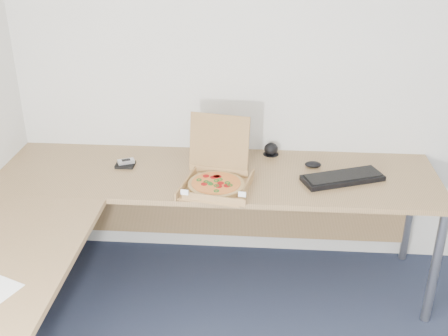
# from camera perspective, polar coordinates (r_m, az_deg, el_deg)

# --- Properties ---
(room_shell) EXTENTS (3.50, 3.50, 2.50)m
(room_shell) POSITION_cam_1_polar(r_m,az_deg,el_deg) (1.69, 12.12, -6.11)
(room_shell) COLOR silver
(room_shell) RESTS_ON ground
(desk) EXTENTS (2.50, 2.20, 0.73)m
(desk) POSITION_cam_1_polar(r_m,az_deg,el_deg) (2.85, -8.00, -4.58)
(desk) COLOR #967348
(desk) RESTS_ON ground
(pizza_box) EXTENTS (0.34, 0.39, 0.35)m
(pizza_box) POSITION_cam_1_polar(r_m,az_deg,el_deg) (2.99, -0.78, -1.27)
(pizza_box) COLOR #A97C47
(pizza_box) RESTS_ON desk
(drinking_glass) EXTENTS (0.07, 0.07, 0.12)m
(drinking_glass) POSITION_cam_1_polar(r_m,az_deg,el_deg) (3.35, 1.80, 2.16)
(drinking_glass) COLOR white
(drinking_glass) RESTS_ON desk
(keyboard) EXTENTS (0.48, 0.31, 0.03)m
(keyboard) POSITION_cam_1_polar(r_m,az_deg,el_deg) (3.14, 12.07, -1.02)
(keyboard) COLOR black
(keyboard) RESTS_ON desk
(mouse) EXTENTS (0.10, 0.06, 0.03)m
(mouse) POSITION_cam_1_polar(r_m,az_deg,el_deg) (3.27, 9.13, 0.36)
(mouse) COLOR black
(mouse) RESTS_ON desk
(wallet) EXTENTS (0.11, 0.09, 0.02)m
(wallet) POSITION_cam_1_polar(r_m,az_deg,el_deg) (3.29, -10.10, 0.33)
(wallet) COLOR black
(wallet) RESTS_ON desk
(phone) EXTENTS (0.11, 0.09, 0.02)m
(phone) POSITION_cam_1_polar(r_m,az_deg,el_deg) (3.29, -10.02, 0.67)
(phone) COLOR #B2B5BA
(phone) RESTS_ON wallet
(dome_speaker) EXTENTS (0.10, 0.10, 0.08)m
(dome_speaker) POSITION_cam_1_polar(r_m,az_deg,el_deg) (3.39, 4.85, 2.02)
(dome_speaker) COLOR black
(dome_speaker) RESTS_ON desk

